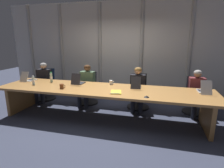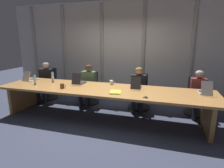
# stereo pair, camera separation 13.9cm
# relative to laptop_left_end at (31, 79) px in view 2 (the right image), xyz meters

# --- Properties ---
(ground_plane) EXTENTS (16.08, 16.08, 0.00)m
(ground_plane) POSITION_rel_laptop_left_end_xyz_m (2.19, -0.22, -0.79)
(ground_plane) COLOR #383D51
(conference_table) EXTENTS (5.03, 1.17, 0.73)m
(conference_table) POSITION_rel_laptop_left_end_xyz_m (2.19, -0.22, -0.18)
(conference_table) COLOR #B77F42
(conference_table) RESTS_ON ground_plane
(curtain_backdrop) EXTENTS (8.04, 0.16, 3.02)m
(curtain_backdrop) POSITION_rel_laptop_left_end_xyz_m (2.19, 1.78, 0.72)
(curtain_backdrop) COLOR beige
(curtain_backdrop) RESTS_ON ground_plane
(laptop_left_end) EXTENTS (0.25, 0.44, 0.28)m
(laptop_left_end) POSITION_rel_laptop_left_end_xyz_m (0.00, 0.00, 0.00)
(laptop_left_end) COLOR beige
(laptop_left_end) RESTS_ON conference_table
(laptop_left_mid) EXTENTS (0.24, 0.39, 0.29)m
(laptop_left_mid) POSITION_rel_laptop_left_end_xyz_m (1.45, 0.04, 0.00)
(laptop_left_mid) COLOR #2D2D33
(laptop_left_mid) RESTS_ON conference_table
(laptop_center) EXTENTS (0.25, 0.43, 0.29)m
(laptop_center) POSITION_rel_laptop_left_end_xyz_m (2.93, 0.04, 0.00)
(laptop_center) COLOR #2D2D33
(laptop_center) RESTS_ON conference_table
(laptop_right_mid) EXTENTS (0.23, 0.48, 0.29)m
(laptop_right_mid) POSITION_rel_laptop_left_end_xyz_m (4.39, 0.00, 0.00)
(laptop_right_mid) COLOR #BCBCC1
(laptop_right_mid) RESTS_ON conference_table
(office_chair_left_end) EXTENTS (0.60, 0.60, 0.95)m
(office_chair_left_end) POSITION_rel_laptop_left_end_xyz_m (0.01, 0.73, -0.44)
(office_chair_left_end) COLOR navy
(office_chair_left_end) RESTS_ON ground_plane
(office_chair_left_mid) EXTENTS (0.60, 0.60, 0.91)m
(office_chair_left_mid) POSITION_rel_laptop_left_end_xyz_m (1.43, 0.72, -0.45)
(office_chair_left_mid) COLOR #2D2D38
(office_chair_left_mid) RESTS_ON ground_plane
(office_chair_center) EXTENTS (0.60, 0.60, 0.92)m
(office_chair_center) POSITION_rel_laptop_left_end_xyz_m (2.92, 0.72, -0.45)
(office_chair_center) COLOR black
(office_chair_center) RESTS_ON ground_plane
(office_chair_right_mid) EXTENTS (0.60, 0.60, 0.91)m
(office_chair_right_mid) POSITION_rel_laptop_left_end_xyz_m (4.37, 0.72, -0.45)
(office_chair_right_mid) COLOR #2D2D38
(office_chair_right_mid) RESTS_ON ground_plane
(person_left_end) EXTENTS (0.45, 0.57, 1.16)m
(person_left_end) POSITION_rel_laptop_left_end_xyz_m (0.05, 0.57, -0.14)
(person_left_end) COLOR black
(person_left_end) RESTS_ON ground_plane
(person_left_mid) EXTENTS (0.41, 0.55, 1.15)m
(person_left_mid) POSITION_rel_laptop_left_end_xyz_m (1.46, 0.57, -0.14)
(person_left_mid) COLOR #4C6B4C
(person_left_mid) RESTS_ON ground_plane
(person_center) EXTENTS (0.44, 0.57, 1.13)m
(person_center) POSITION_rel_laptop_left_end_xyz_m (2.91, 0.57, -0.15)
(person_center) COLOR black
(person_center) RESTS_ON ground_plane
(person_right_mid) EXTENTS (0.40, 0.57, 1.12)m
(person_right_mid) POSITION_rel_laptop_left_end_xyz_m (4.36, 0.56, -0.16)
(person_right_mid) COLOR brown
(person_right_mid) RESTS_ON ground_plane
(water_bottle_primary) EXTENTS (0.06, 0.06, 0.23)m
(water_bottle_primary) POSITION_rel_laptop_left_end_xyz_m (0.40, -0.31, 0.05)
(water_bottle_primary) COLOR silver
(water_bottle_primary) RESTS_ON conference_table
(water_bottle_secondary) EXTENTS (0.07, 0.07, 0.27)m
(water_bottle_secondary) POSITION_rel_laptop_left_end_xyz_m (0.66, 0.08, 0.07)
(water_bottle_secondary) COLOR #ADD1B2
(water_bottle_secondary) RESTS_ON conference_table
(coffee_mug_near) EXTENTS (0.13, 0.09, 0.10)m
(coffee_mug_near) POSITION_rel_laptop_left_end_xyz_m (2.28, 0.21, -0.00)
(coffee_mug_near) COLOR white
(coffee_mug_near) RESTS_ON conference_table
(coffee_mug_far) EXTENTS (0.14, 0.09, 0.11)m
(coffee_mug_far) POSITION_rel_laptop_left_end_xyz_m (1.27, -0.46, 0.00)
(coffee_mug_far) COLOR brown
(coffee_mug_far) RESTS_ON conference_table
(conference_mic_left_side) EXTENTS (0.11, 0.11, 0.03)m
(conference_mic_left_side) POSITION_rel_laptop_left_end_xyz_m (3.23, -0.63, -0.04)
(conference_mic_left_side) COLOR black
(conference_mic_left_side) RESTS_ON conference_table
(spiral_notepad) EXTENTS (0.28, 0.35, 0.03)m
(spiral_notepad) POSITION_rel_laptop_left_end_xyz_m (2.56, -0.45, -0.05)
(spiral_notepad) COLOR yellow
(spiral_notepad) RESTS_ON conference_table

